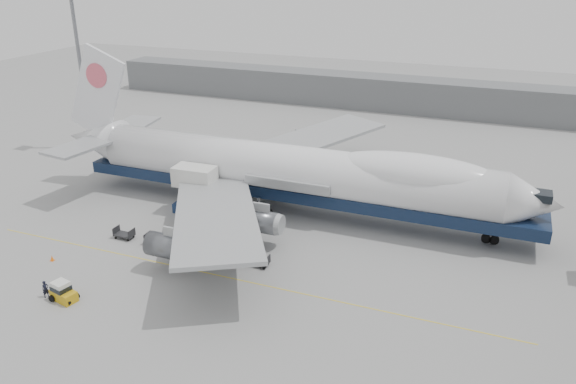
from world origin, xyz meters
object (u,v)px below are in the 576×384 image
at_px(airliner, 294,171).
at_px(baggage_tug, 63,292).
at_px(ground_worker, 46,289).
at_px(catering_truck, 196,187).

distance_m(airliner, baggage_tug, 30.97).
distance_m(airliner, ground_worker, 32.03).
distance_m(catering_truck, baggage_tug, 22.82).
bearing_deg(airliner, catering_truck, -157.21).
xyz_separation_m(catering_truck, ground_worker, (-3.57, -22.83, -2.58)).
distance_m(airliner, catering_truck, 12.88).
bearing_deg(baggage_tug, airliner, 76.50).
height_order(airliner, ground_worker, airliner).
relative_size(catering_truck, ground_worker, 3.54).
bearing_deg(baggage_tug, catering_truck, 98.18).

